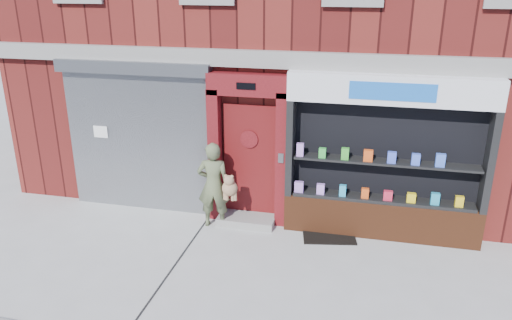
% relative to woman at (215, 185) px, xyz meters
% --- Properties ---
extents(ground, '(80.00, 80.00, 0.00)m').
position_rel_woman_xyz_m(ground, '(1.31, -1.48, -0.84)').
color(ground, '#9E9E99').
rests_on(ground, ground).
extents(shutter_bay, '(3.10, 0.30, 3.04)m').
position_rel_woman_xyz_m(shutter_bay, '(-1.69, 0.45, 0.88)').
color(shutter_bay, gray).
rests_on(shutter_bay, ground).
extents(red_door_bay, '(1.52, 0.58, 2.90)m').
position_rel_woman_xyz_m(red_door_bay, '(0.56, 0.38, 0.62)').
color(red_door_bay, '#4C0D10').
rests_on(red_door_bay, ground).
extents(pharmacy_bay, '(3.50, 0.41, 3.00)m').
position_rel_woman_xyz_m(pharmacy_bay, '(3.05, 0.33, 0.53)').
color(pharmacy_bay, '#5F2D16').
rests_on(pharmacy_bay, ground).
extents(woman, '(0.83, 0.51, 1.68)m').
position_rel_woman_xyz_m(woman, '(0.00, 0.00, 0.00)').
color(woman, '#56603F').
rests_on(woman, ground).
extents(doormat, '(1.06, 0.83, 0.02)m').
position_rel_woman_xyz_m(doormat, '(2.17, 0.07, -0.83)').
color(doormat, black).
rests_on(doormat, ground).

